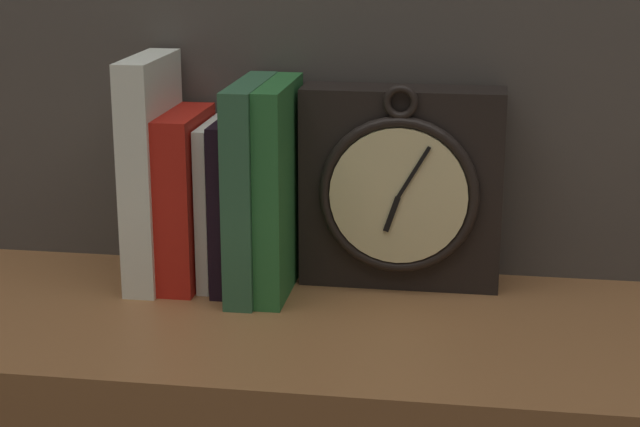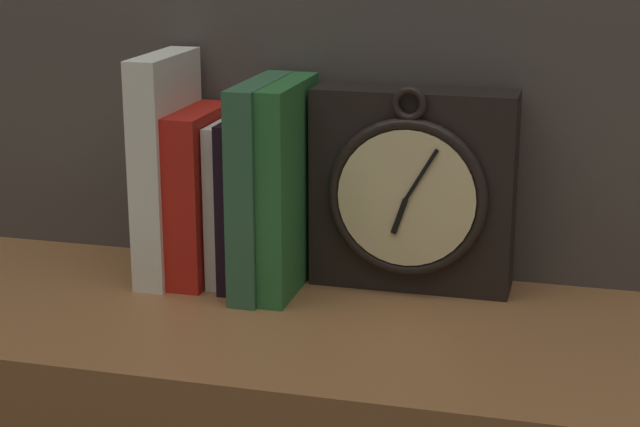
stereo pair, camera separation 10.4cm
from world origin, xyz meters
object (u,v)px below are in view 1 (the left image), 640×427
object	(u,v)px
book_slot2_white	(213,202)
book_slot0_white	(152,171)
book_slot3_black	(229,202)
book_slot5_green	(279,188)
clock	(401,188)
book_slot4_green	(251,188)
book_slot1_red	(186,198)

from	to	relation	value
book_slot2_white	book_slot0_white	bearing A→B (deg)	-170.63
book_slot3_black	book_slot5_green	world-z (taller)	book_slot5_green
clock	book_slot4_green	xyz separation A→B (m)	(-0.16, -0.04, 0.00)
book_slot0_white	book_slot1_red	world-z (taller)	book_slot0_white
book_slot3_black	book_slot5_green	size ratio (longest dim) A/B	0.82
book_slot3_black	book_slot4_green	size ratio (longest dim) A/B	0.82
book_slot0_white	book_slot2_white	xyz separation A→B (m)	(0.06, 0.01, -0.04)
clock	book_slot1_red	distance (m)	0.23
book_slot1_red	book_slot2_white	world-z (taller)	book_slot1_red
book_slot0_white	book_slot2_white	distance (m)	0.07
book_slot2_white	book_slot4_green	bearing A→B (deg)	-23.39
book_slot0_white	book_slot3_black	bearing A→B (deg)	2.90
book_slot0_white	book_slot4_green	distance (m)	0.11
book_slot1_red	book_slot2_white	xyz separation A→B (m)	(0.03, 0.01, -0.01)
book_slot1_red	book_slot5_green	world-z (taller)	book_slot5_green
clock	book_slot3_black	size ratio (longest dim) A/B	1.22
clock	book_slot5_green	world-z (taller)	same
book_slot1_red	clock	bearing A→B (deg)	6.71
book_slot4_green	clock	bearing A→B (deg)	14.59
book_slot0_white	book_slot3_black	world-z (taller)	book_slot0_white
book_slot0_white	book_slot4_green	xyz separation A→B (m)	(0.11, -0.01, -0.01)
book_slot1_red	book_slot5_green	xyz separation A→B (m)	(0.11, -0.01, 0.02)
book_slot1_red	book_slot0_white	bearing A→B (deg)	-174.64
book_slot2_white	book_slot4_green	world-z (taller)	book_slot4_green
book_slot2_white	book_slot3_black	xyz separation A→B (m)	(0.02, -0.01, 0.00)
book_slot1_red	book_slot2_white	size ratio (longest dim) A/B	1.06
clock	book_slot0_white	distance (m)	0.27
book_slot1_red	book_slot5_green	distance (m)	0.11
book_slot5_green	book_slot4_green	bearing A→B (deg)	-174.07
book_slot3_black	clock	bearing A→B (deg)	8.17
book_slot2_white	book_slot5_green	world-z (taller)	book_slot5_green
book_slot0_white	book_slot5_green	bearing A→B (deg)	-2.79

